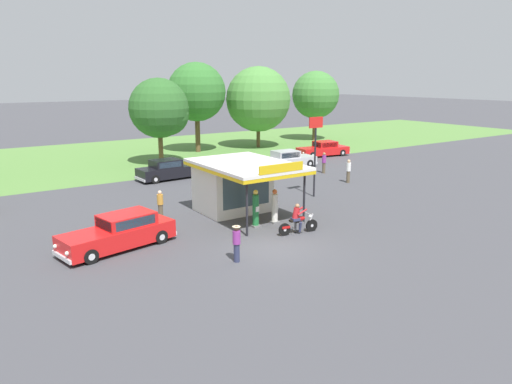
{
  "coord_description": "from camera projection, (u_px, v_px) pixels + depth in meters",
  "views": [
    {
      "loc": [
        -12.18,
        -16.58,
        7.72
      ],
      "look_at": [
        2.15,
        4.77,
        1.4
      ],
      "focal_mm": 32.71,
      "sensor_mm": 36.0,
      "label": 1
    }
  ],
  "objects": [
    {
      "name": "grass_verge_strip",
      "position": [
        96.0,
        158.0,
        45.99
      ],
      "size": [
        120.0,
        24.0,
        0.01
      ],
      "primitive_type": "cube",
      "color": "#56843D",
      "rests_on": "ground"
    },
    {
      "name": "motorcycle_with_rider",
      "position": [
        298.0,
        221.0,
        23.58
      ],
      "size": [
        2.22,
        0.72,
        1.58
      ],
      "color": "black",
      "rests_on": "ground"
    },
    {
      "name": "bystander_standing_back_lot",
      "position": [
        324.0,
        162.0,
        38.54
      ],
      "size": [
        0.34,
        0.34,
        1.73
      ],
      "color": "brown",
      "rests_on": "ground"
    },
    {
      "name": "gas_pump_offside",
      "position": [
        275.0,
        208.0,
        25.29
      ],
      "size": [
        0.44,
        0.44,
        1.88
      ],
      "color": "slate",
      "rests_on": "ground"
    },
    {
      "name": "parked_car_back_row_centre",
      "position": [
        169.0,
        170.0,
        36.37
      ],
      "size": [
        5.29,
        2.24,
        1.56
      ],
      "color": "black",
      "rests_on": "ground"
    },
    {
      "name": "ground_plane",
      "position": [
        275.0,
        247.0,
        21.8
      ],
      "size": [
        300.0,
        300.0,
        0.0
      ],
      "primitive_type": "plane",
      "color": "#424247"
    },
    {
      "name": "bystander_strolling_foreground",
      "position": [
        160.0,
        204.0,
        26.08
      ],
      "size": [
        0.34,
        0.34,
        1.62
      ],
      "color": "brown",
      "rests_on": "ground"
    },
    {
      "name": "service_station_kiosk",
      "position": [
        236.0,
        182.0,
        27.17
      ],
      "size": [
        4.55,
        6.6,
        3.55
      ],
      "color": "silver",
      "rests_on": "ground"
    },
    {
      "name": "roadside_pole_sign",
      "position": [
        315.0,
        143.0,
        30.29
      ],
      "size": [
        1.1,
        0.12,
        5.27
      ],
      "color": "black",
      "rests_on": "ground"
    },
    {
      "name": "bystander_chatting_near_pumps",
      "position": [
        348.0,
        170.0,
        34.99
      ],
      "size": [
        0.34,
        0.34,
        1.77
      ],
      "color": "brown",
      "rests_on": "ground"
    },
    {
      "name": "gas_pump_nearside",
      "position": [
        256.0,
        210.0,
        24.6
      ],
      "size": [
        0.44,
        0.44,
        2.02
      ],
      "color": "slate",
      "rests_on": "ground"
    },
    {
      "name": "featured_classic_sedan",
      "position": [
        120.0,
        233.0,
        21.59
      ],
      "size": [
        5.64,
        2.86,
        1.58
      ],
      "color": "red",
      "rests_on": "ground"
    },
    {
      "name": "tree_oak_centre",
      "position": [
        315.0,
        96.0,
        58.01
      ],
      "size": [
        5.86,
        5.86,
        8.57
      ],
      "color": "brown",
      "rests_on": "ground"
    },
    {
      "name": "parked_car_second_row_spare",
      "position": [
        323.0,
        149.0,
        47.11
      ],
      "size": [
        5.64,
        2.62,
        1.49
      ],
      "color": "red",
      "rests_on": "ground"
    },
    {
      "name": "tree_oak_distant_spare",
      "position": [
        194.0,
        94.0,
        48.57
      ],
      "size": [
        6.08,
        6.08,
        9.32
      ],
      "color": "brown",
      "rests_on": "ground"
    },
    {
      "name": "parked_car_back_row_far_left",
      "position": [
        288.0,
        160.0,
        41.15
      ],
      "size": [
        5.14,
        2.27,
        1.5
      ],
      "color": "#B7B7BC",
      "rests_on": "ground"
    },
    {
      "name": "tree_oak_far_left",
      "position": [
        256.0,
        101.0,
        52.04
      ],
      "size": [
        7.21,
        7.21,
        8.99
      ],
      "color": "brown",
      "rests_on": "ground"
    },
    {
      "name": "tree_oak_left",
      "position": [
        161.0,
        110.0,
        41.61
      ],
      "size": [
        5.33,
        5.33,
        7.74
      ],
      "color": "brown",
      "rests_on": "ground"
    },
    {
      "name": "bystander_admiring_sedan",
      "position": [
        237.0,
        243.0,
        19.9
      ],
      "size": [
        0.35,
        0.35,
        1.62
      ],
      "color": "#2D3351",
      "rests_on": "ground"
    }
  ]
}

